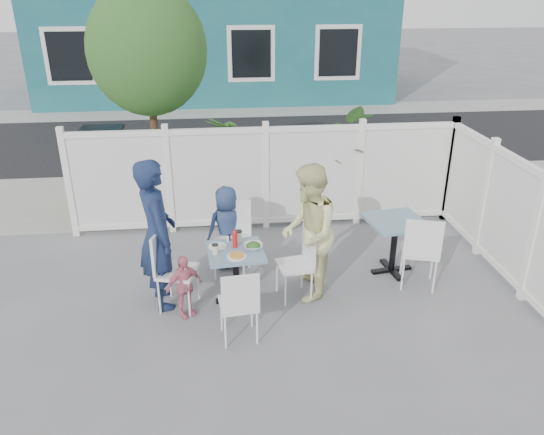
{
  "coord_description": "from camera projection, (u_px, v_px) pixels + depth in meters",
  "views": [
    {
      "loc": [
        -0.61,
        -5.15,
        3.53
      ],
      "look_at": [
        0.01,
        0.72,
        0.9
      ],
      "focal_mm": 35.0,
      "sensor_mm": 36.0,
      "label": 1
    }
  ],
  "objects": [
    {
      "name": "utility_cabinet",
      "position": [
        106.0,
        164.0,
        9.32
      ],
      "size": [
        0.65,
        0.46,
        1.2
      ],
      "primitive_type": "cube",
      "rotation": [
        0.0,
        0.0,
        -0.0
      ],
      "color": "yellow",
      "rests_on": "ground"
    },
    {
      "name": "coffee_cup_a",
      "position": [
        215.0,
        249.0,
        6.05
      ],
      "size": [
        0.07,
        0.07,
        0.11
      ],
      "primitive_type": "cylinder",
      "color": "beige",
      "rests_on": "main_table"
    },
    {
      "name": "spare_table",
      "position": [
        395.0,
        232.0,
        6.84
      ],
      "size": [
        0.8,
        0.8,
        0.75
      ],
      "rotation": [
        0.0,
        0.0,
        0.14
      ],
      "color": "#3F6C7E",
      "rests_on": "ground"
    },
    {
      "name": "chair_left",
      "position": [
        170.0,
        264.0,
        6.1
      ],
      "size": [
        0.52,
        0.54,
        0.97
      ],
      "rotation": [
        0.0,
        0.0,
        -1.84
      ],
      "color": "white",
      "rests_on": "ground"
    },
    {
      "name": "tree",
      "position": [
        147.0,
        50.0,
        7.97
      ],
      "size": [
        1.8,
        1.62,
        3.59
      ],
      "color": "#382316",
      "rests_on": "ground"
    },
    {
      "name": "chair_near",
      "position": [
        239.0,
        301.0,
        5.5
      ],
      "size": [
        0.43,
        0.42,
        0.87
      ],
      "rotation": [
        0.0,
        0.0,
        0.11
      ],
      "color": "white",
      "rests_on": "ground"
    },
    {
      "name": "coffee_cup_b",
      "position": [
        238.0,
        237.0,
        6.33
      ],
      "size": [
        0.09,
        0.09,
        0.13
      ],
      "primitive_type": "cylinder",
      "color": "beige",
      "rests_on": "main_table"
    },
    {
      "name": "plate_main",
      "position": [
        237.0,
        256.0,
        6.0
      ],
      "size": [
        0.22,
        0.22,
        0.01
      ],
      "primitive_type": "cylinder",
      "color": "white",
      "rests_on": "main_table"
    },
    {
      "name": "ground",
      "position": [
        277.0,
        313.0,
        6.18
      ],
      "size": [
        80.0,
        80.0,
        0.0
      ],
      "primitive_type": "plane",
      "color": "slate"
    },
    {
      "name": "boy",
      "position": [
        227.0,
        227.0,
        7.0
      ],
      "size": [
        0.64,
        0.53,
        1.13
      ],
      "primitive_type": "imported",
      "rotation": [
        0.0,
        0.0,
        3.49
      ],
      "color": "navy",
      "rests_on": "ground"
    },
    {
      "name": "chair_spare",
      "position": [
        421.0,
        247.0,
        6.47
      ],
      "size": [
        0.55,
        0.54,
        0.98
      ],
      "rotation": [
        0.0,
        0.0,
        -0.3
      ],
      "color": "white",
      "rests_on": "ground"
    },
    {
      "name": "plate_side",
      "position": [
        218.0,
        246.0,
        6.22
      ],
      "size": [
        0.22,
        0.22,
        0.01
      ],
      "primitive_type": "cylinder",
      "color": "white",
      "rests_on": "main_table"
    },
    {
      "name": "far_sidewalk",
      "position": [
        236.0,
        111.0,
        15.8
      ],
      "size": [
        24.0,
        1.6,
        0.01
      ],
      "primitive_type": "cube",
      "color": "gray",
      "rests_on": "ground"
    },
    {
      "name": "salad_bowl",
      "position": [
        253.0,
        246.0,
        6.18
      ],
      "size": [
        0.22,
        0.22,
        0.05
      ],
      "primitive_type": "imported",
      "color": "white",
      "rests_on": "main_table"
    },
    {
      "name": "street",
      "position": [
        242.0,
        139.0,
        12.99
      ],
      "size": [
        24.0,
        5.0,
        0.01
      ],
      "primitive_type": "cube",
      "color": "black",
      "rests_on": "ground"
    },
    {
      "name": "chair_right",
      "position": [
        300.0,
        259.0,
        6.32
      ],
      "size": [
        0.45,
        0.46,
        0.89
      ],
      "rotation": [
        0.0,
        0.0,
        1.75
      ],
      "color": "white",
      "rests_on": "ground"
    },
    {
      "name": "toddler",
      "position": [
        184.0,
        286.0,
        5.99
      ],
      "size": [
        0.48,
        0.4,
        0.77
      ],
      "primitive_type": "imported",
      "rotation": [
        0.0,
        0.0,
        0.55
      ],
      "color": "#D77388",
      "rests_on": "ground"
    },
    {
      "name": "salt_shaker",
      "position": [
        228.0,
        239.0,
        6.35
      ],
      "size": [
        0.03,
        0.03,
        0.07
      ],
      "primitive_type": "cylinder",
      "color": "white",
      "rests_on": "main_table"
    },
    {
      "name": "man",
      "position": [
        157.0,
        235.0,
        6.04
      ],
      "size": [
        0.6,
        0.75,
        1.8
      ],
      "primitive_type": "imported",
      "rotation": [
        0.0,
        0.0,
        1.86
      ],
      "color": "#172548",
      "rests_on": "ground"
    },
    {
      "name": "near_sidewalk",
      "position": [
        253.0,
        194.0,
        9.63
      ],
      "size": [
        24.0,
        2.6,
        0.01
      ],
      "primitive_type": "cube",
      "color": "gray",
      "rests_on": "ground"
    },
    {
      "name": "ketchup_bottle",
      "position": [
        235.0,
        240.0,
        6.18
      ],
      "size": [
        0.06,
        0.06,
        0.19
      ],
      "primitive_type": "cylinder",
      "color": "red",
      "rests_on": "main_table"
    },
    {
      "name": "chair_back",
      "position": [
        233.0,
        232.0,
        6.87
      ],
      "size": [
        0.54,
        0.53,
        0.97
      ],
      "rotation": [
        0.0,
        0.0,
        2.88
      ],
      "color": "white",
      "rests_on": "ground"
    },
    {
      "name": "fence_right",
      "position": [
        507.0,
        220.0,
        6.7
      ],
      "size": [
        0.08,
        3.66,
        1.6
      ],
      "rotation": [
        0.0,
        0.0,
        1.57
      ],
      "color": "white",
      "rests_on": "ground"
    },
    {
      "name": "potted_shrub_a",
      "position": [
        232.0,
        165.0,
        8.63
      ],
      "size": [
        1.27,
        1.27,
        1.61
      ],
      "primitive_type": "imported",
      "rotation": [
        0.0,
        0.0,
        2.34
      ],
      "color": "#2C531F",
      "rests_on": "ground"
    },
    {
      "name": "fence_back",
      "position": [
        266.0,
        180.0,
        8.05
      ],
      "size": [
        5.86,
        0.08,
        1.6
      ],
      "color": "white",
      "rests_on": "ground"
    },
    {
      "name": "main_table",
      "position": [
        236.0,
        262.0,
        6.21
      ],
      "size": [
        0.7,
        0.7,
        0.68
      ],
      "rotation": [
        0.0,
        0.0,
        0.09
      ],
      "color": "#3F6C7E",
      "rests_on": "ground"
    },
    {
      "name": "potted_shrub_b",
      "position": [
        332.0,
        163.0,
        8.69
      ],
      "size": [
        1.32,
        1.51,
        1.63
      ],
      "primitive_type": "imported",
      "rotation": [
        0.0,
        0.0,
        1.54
      ],
      "color": "#2C531F",
      "rests_on": "ground"
    },
    {
      "name": "pepper_shaker",
      "position": [
        229.0,
        238.0,
        6.37
      ],
      "size": [
        0.03,
        0.03,
        0.08
      ],
      "primitive_type": "cylinder",
      "color": "black",
      "rests_on": "main_table"
    },
    {
      "name": "woman",
      "position": [
        308.0,
        233.0,
        6.22
      ],
      "size": [
        0.76,
        0.91,
        1.67
      ],
      "primitive_type": "imported",
      "rotation": [
        0.0,
        0.0,
        -1.75
      ],
      "color": "#D2D350",
      "rests_on": "ground"
    }
  ]
}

